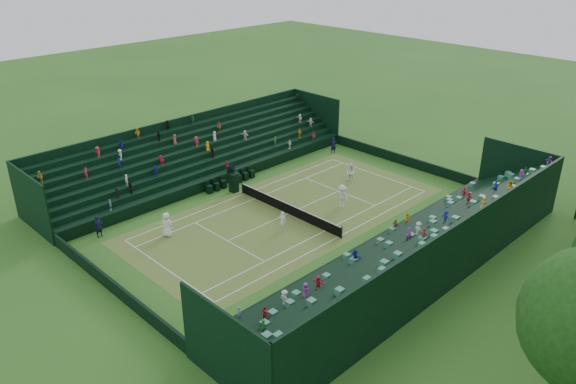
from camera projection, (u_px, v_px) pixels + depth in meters
name	position (u px, v px, depth m)	size (l,w,h in m)	color
ground	(288.00, 214.00, 46.35)	(160.00, 160.00, 0.00)	#2B611E
court_surface	(288.00, 214.00, 46.35)	(12.97, 26.77, 0.01)	#397527
perimeter_wall_north	(400.00, 159.00, 56.27)	(17.17, 0.20, 1.00)	black
perimeter_wall_south	(112.00, 286.00, 36.01)	(17.17, 0.20, 1.00)	black
perimeter_wall_east	(370.00, 246.00, 40.66)	(0.20, 31.77, 1.00)	black
perimeter_wall_west	(223.00, 179.00, 51.62)	(0.20, 31.77, 1.00)	black
north_grandstand	(421.00, 255.00, 37.52)	(6.60, 32.00, 4.90)	black
south_grandstand	(196.00, 157.00, 53.88)	(6.60, 32.00, 4.90)	black
tennis_net	(288.00, 208.00, 46.13)	(11.67, 0.10, 1.06)	black
umpire_chair	(234.00, 180.00, 49.89)	(0.85, 0.85, 2.68)	black
courtside_chairs	(231.00, 181.00, 51.51)	(0.50, 5.47, 1.08)	black
player_near_west	(167.00, 225.00, 42.58)	(0.96, 0.62, 1.96)	white
player_near_east	(283.00, 221.00, 43.50)	(0.58, 0.38, 1.59)	white
player_far_west	(350.00, 173.00, 51.95)	(0.88, 0.68, 1.81)	white
player_far_east	(342.00, 196.00, 47.16)	(1.30, 0.75, 2.01)	silver
line_judge_north	(334.00, 146.00, 58.81)	(0.62, 0.41, 1.71)	black
line_judge_south	(99.00, 226.00, 42.52)	(0.65, 0.42, 1.77)	black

